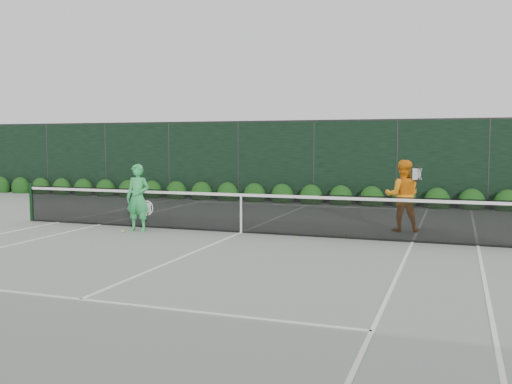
% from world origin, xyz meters
% --- Properties ---
extents(ground, '(80.00, 80.00, 0.00)m').
position_xyz_m(ground, '(0.00, 0.00, 0.00)').
color(ground, gray).
rests_on(ground, ground).
extents(tennis_net, '(12.90, 0.10, 1.07)m').
position_xyz_m(tennis_net, '(-0.02, 0.00, 0.53)').
color(tennis_net, black).
rests_on(tennis_net, ground).
extents(player_woman, '(0.66, 0.43, 1.70)m').
position_xyz_m(player_woman, '(-2.56, -0.60, 0.85)').
color(player_woman, '#36B85C').
rests_on(player_woman, ground).
extents(player_man, '(0.95, 0.77, 1.80)m').
position_xyz_m(player_man, '(3.74, 1.58, 0.90)').
color(player_man, orange).
rests_on(player_man, ground).
extents(court_lines, '(11.03, 23.83, 0.01)m').
position_xyz_m(court_lines, '(0.00, 0.00, 0.01)').
color(court_lines, white).
rests_on(court_lines, ground).
extents(windscreen_fence, '(32.00, 21.07, 3.06)m').
position_xyz_m(windscreen_fence, '(0.00, -2.71, 1.51)').
color(windscreen_fence, black).
rests_on(windscreen_fence, ground).
extents(hedge_row, '(31.66, 0.65, 0.94)m').
position_xyz_m(hedge_row, '(-0.00, 7.15, 0.23)').
color(hedge_row, '#10370F').
rests_on(hedge_row, ground).
extents(tennis_balls, '(5.40, 1.41, 0.07)m').
position_xyz_m(tennis_balls, '(0.38, -0.15, 0.03)').
color(tennis_balls, '#C7EF35').
rests_on(tennis_balls, ground).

